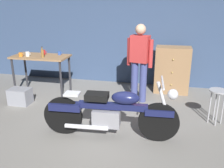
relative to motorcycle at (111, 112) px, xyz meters
name	(u,v)px	position (x,y,z in m)	size (l,w,h in m)	color
ground_plane	(100,133)	(-0.20, 0.06, -0.45)	(12.00, 12.00, 0.00)	gray
back_wall	(128,24)	(-0.20, 2.86, 1.10)	(8.00, 0.12, 3.10)	#384C70
workbench	(41,60)	(-2.05, 1.64, 0.34)	(1.30, 0.64, 0.90)	#99724C
motorcycle	(111,112)	(0.00, 0.00, 0.00)	(2.19, 0.60, 1.00)	black
person_standing	(139,60)	(0.25, 1.62, 0.48)	(0.56, 0.31, 1.67)	#3F4883
shop_stool	(218,98)	(1.74, 0.87, 0.05)	(0.32, 0.32, 0.64)	#B2B2B7
wooden_dresser	(172,70)	(0.96, 2.36, 0.10)	(0.80, 0.47, 1.10)	#99724C
storage_bin	(20,96)	(-2.20, 0.89, -0.28)	(0.44, 0.32, 0.34)	gray
mug_blue_enamel	(59,53)	(-1.65, 1.82, 0.49)	(0.10, 0.07, 0.09)	#2D51AD
mug_red_diner	(44,52)	(-2.02, 1.78, 0.51)	(0.11, 0.07, 0.11)	red
mug_white_ceramic	(28,54)	(-2.31, 1.53, 0.50)	(0.12, 0.08, 0.10)	white
mug_orange_travel	(21,55)	(-2.44, 1.47, 0.50)	(0.11, 0.08, 0.09)	orange
bottle	(42,53)	(-1.92, 1.51, 0.55)	(0.06, 0.06, 0.24)	olive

